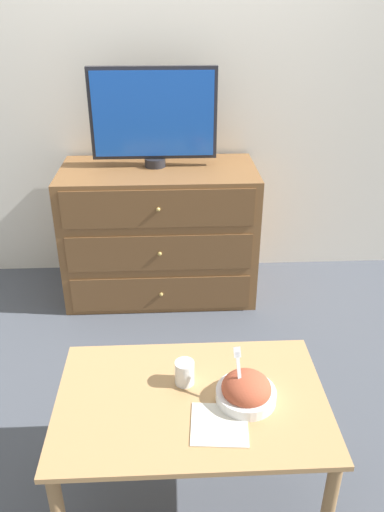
% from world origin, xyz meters
% --- Properties ---
extents(ground_plane, '(12.00, 12.00, 0.00)m').
position_xyz_m(ground_plane, '(0.00, 0.00, 0.00)').
color(ground_plane, '#474C56').
extents(wall_back, '(12.00, 0.05, 2.60)m').
position_xyz_m(wall_back, '(0.00, 0.03, 1.30)').
color(wall_back, white).
rests_on(wall_back, ground_plane).
extents(dresser, '(1.15, 0.59, 0.82)m').
position_xyz_m(dresser, '(-0.02, -0.32, 0.41)').
color(dresser, brown).
rests_on(dresser, ground_plane).
extents(tv, '(0.72, 0.12, 0.56)m').
position_xyz_m(tv, '(-0.04, -0.27, 1.11)').
color(tv, '#232328').
rests_on(tv, dresser).
extents(coffee_table, '(0.93, 0.61, 0.49)m').
position_xyz_m(coffee_table, '(0.10, -1.85, 0.42)').
color(coffee_table, tan).
rests_on(coffee_table, ground_plane).
extents(takeout_bowl, '(0.21, 0.21, 0.19)m').
position_xyz_m(takeout_bowl, '(0.29, -1.86, 0.53)').
color(takeout_bowl, silver).
rests_on(takeout_bowl, coffee_table).
extents(drink_cup, '(0.07, 0.07, 0.09)m').
position_xyz_m(drink_cup, '(0.08, -1.77, 0.53)').
color(drink_cup, beige).
rests_on(drink_cup, coffee_table).
extents(napkin, '(0.20, 0.20, 0.00)m').
position_xyz_m(napkin, '(0.19, -1.97, 0.49)').
color(napkin, silver).
rests_on(napkin, coffee_table).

